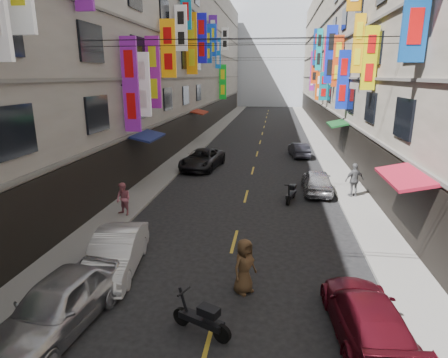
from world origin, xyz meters
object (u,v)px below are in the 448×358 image
(car_right_mid, at_px, (317,181))
(pedestrian_crossing, at_px, (244,266))
(car_left_far, at_px, (202,159))
(car_right_far, at_px, (299,150))
(car_left_near, at_px, (58,304))
(car_right_near, at_px, (367,316))
(scooter_crossing, at_px, (202,319))
(pedestrian_rfar, at_px, (354,180))
(car_left_mid, at_px, (116,253))
(pedestrian_lfar, at_px, (123,199))
(scooter_far_right, at_px, (291,193))

(car_right_mid, xyz_separation_m, pedestrian_crossing, (-3.29, -10.97, 0.21))
(car_left_far, height_order, car_right_far, car_left_far)
(car_left_near, relative_size, car_right_near, 1.04)
(scooter_crossing, relative_size, pedestrian_rfar, 0.90)
(car_left_mid, distance_m, car_right_mid, 12.88)
(car_right_far, relative_size, pedestrian_crossing, 2.03)
(scooter_crossing, distance_m, car_right_near, 4.24)
(pedestrian_lfar, distance_m, pedestrian_rfar, 12.27)
(car_right_mid, xyz_separation_m, pedestrian_rfar, (1.90, -0.86, 0.37))
(car_left_mid, bearing_deg, scooter_crossing, -46.44)
(car_left_near, bearing_deg, car_right_near, 12.01)
(scooter_crossing, bearing_deg, car_left_near, 119.55)
(car_right_mid, bearing_deg, pedestrian_rfar, 156.10)
(pedestrian_lfar, relative_size, pedestrian_rfar, 0.85)
(scooter_crossing, relative_size, car_left_near, 0.39)
(car_right_far, bearing_deg, pedestrian_lfar, 51.03)
(scooter_far_right, height_order, car_left_mid, car_left_mid)
(car_left_far, bearing_deg, pedestrian_crossing, -66.64)
(car_left_mid, relative_size, pedestrian_rfar, 2.26)
(scooter_crossing, distance_m, car_right_far, 23.41)
(scooter_far_right, height_order, pedestrian_lfar, pedestrian_lfar)
(car_left_near, distance_m, car_right_mid, 15.63)
(pedestrian_crossing, bearing_deg, car_right_near, -77.21)
(pedestrian_rfar, distance_m, pedestrian_crossing, 11.37)
(car_right_near, xyz_separation_m, pedestrian_lfar, (-9.53, 7.32, 0.30))
(car_left_mid, relative_size, car_right_near, 1.00)
(car_right_near, relative_size, car_right_mid, 1.06)
(car_left_far, relative_size, car_right_near, 1.18)
(car_right_near, height_order, pedestrian_crossing, pedestrian_crossing)
(pedestrian_crossing, bearing_deg, pedestrian_lfar, 87.49)
(car_left_mid, relative_size, car_right_mid, 1.06)
(pedestrian_rfar, bearing_deg, car_left_far, -51.62)
(car_left_far, bearing_deg, car_right_mid, -24.41)
(car_left_mid, bearing_deg, scooter_far_right, 45.32)
(pedestrian_rfar, relative_size, pedestrian_crossing, 1.05)
(car_right_mid, distance_m, pedestrian_lfar, 10.92)
(scooter_far_right, relative_size, car_right_far, 0.49)
(car_right_mid, height_order, pedestrian_rfar, pedestrian_rfar)
(car_right_far, distance_m, pedestrian_rfar, 11.13)
(car_left_mid, relative_size, pedestrian_crossing, 2.38)
(car_right_near, relative_size, pedestrian_lfar, 2.67)
(scooter_crossing, xyz_separation_m, car_right_far, (3.74, 23.11, 0.15))
(car_right_far, bearing_deg, car_left_far, 27.10)
(car_right_near, distance_m, pedestrian_lfar, 12.02)
(scooter_far_right, relative_size, pedestrian_rfar, 0.95)
(car_left_far, height_order, car_right_near, car_left_far)
(pedestrian_lfar, bearing_deg, car_left_near, -55.18)
(car_right_far, bearing_deg, scooter_far_right, 76.54)
(pedestrian_rfar, bearing_deg, car_right_near, 59.94)
(car_left_near, relative_size, pedestrian_crossing, 2.47)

